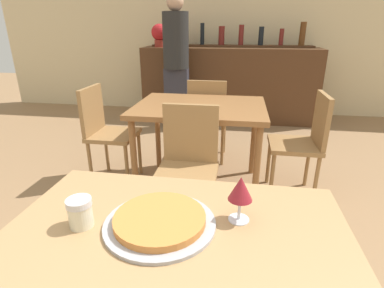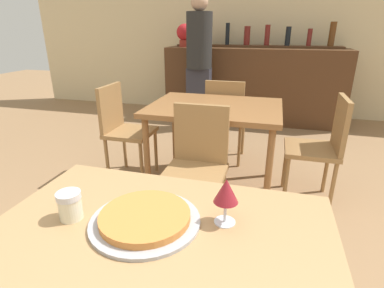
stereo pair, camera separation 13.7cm
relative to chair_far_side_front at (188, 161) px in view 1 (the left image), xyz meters
name	(u,v)px [view 1 (the left image)]	position (x,y,z in m)	size (l,w,h in m)	color
wall_back	(233,24)	(0.14, 3.33, 0.89)	(8.00, 0.05, 2.80)	beige
dining_table_near	(173,264)	(0.14, -1.10, 0.16)	(1.10, 0.80, 0.76)	#A87F51
dining_table_far	(200,115)	(0.00, 0.58, 0.16)	(1.07, 0.82, 0.76)	brown
bar_counter	(229,84)	(0.14, 2.82, 0.03)	(2.60, 0.56, 1.08)	#4C2D19
bar_back_shelf	(230,41)	(0.13, 2.96, 0.65)	(2.39, 0.24, 0.35)	#4C2D19
chair_far_side_front	(188,161)	(0.00, 0.00, 0.00)	(0.40, 0.40, 0.88)	olive
chair_far_side_back	(207,114)	(0.00, 1.17, 0.00)	(0.40, 0.40, 0.88)	olive
chair_far_side_left	(105,128)	(-0.86, 0.58, 0.00)	(0.40, 0.40, 0.88)	olive
chair_far_side_right	(305,138)	(0.86, 0.58, 0.00)	(0.40, 0.40, 0.88)	olive
pizza_tray	(160,221)	(0.09, -1.03, 0.26)	(0.36, 0.36, 0.04)	#A3A3A8
cheese_shaker	(80,212)	(-0.16, -1.07, 0.29)	(0.08, 0.08, 0.10)	beige
person_standing	(176,59)	(-0.55, 2.24, 0.45)	(0.34, 0.34, 1.76)	#2D2D38
wine_glass	(241,190)	(0.34, -0.96, 0.36)	(0.08, 0.08, 0.16)	silver
potted_plant	(160,34)	(-0.91, 2.77, 0.75)	(0.24, 0.24, 0.33)	maroon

